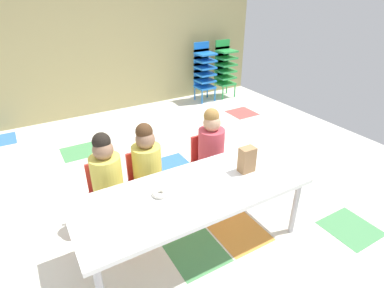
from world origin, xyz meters
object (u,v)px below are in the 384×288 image
(paper_plate_center_table, at_px, (208,195))
(seated_child_middle_seat, at_px, (147,162))
(kid_chair_blue_stack, at_px, (204,69))
(paper_plate_near_edge, at_px, (160,196))
(paper_bag_brown, at_px, (247,160))
(kid_chair_green_stack, at_px, (225,66))
(seated_child_near_camera, at_px, (106,173))
(seated_child_far_right, at_px, (211,144))
(donut_powdered_on_plate, at_px, (160,193))
(craft_table, at_px, (193,195))

(paper_plate_center_table, bearing_deg, seated_child_middle_seat, 105.58)
(seated_child_middle_seat, relative_size, kid_chair_blue_stack, 0.88)
(paper_plate_near_edge, bearing_deg, seated_child_middle_seat, 77.83)
(seated_child_middle_seat, bearing_deg, paper_plate_near_edge, -102.17)
(paper_bag_brown, bearing_deg, kid_chair_blue_stack, 63.80)
(kid_chair_green_stack, bearing_deg, paper_plate_center_table, -127.37)
(seated_child_near_camera, bearing_deg, seated_child_far_right, 0.00)
(seated_child_near_camera, height_order, paper_plate_near_edge, seated_child_near_camera)
(paper_bag_brown, relative_size, paper_plate_center_table, 1.22)
(paper_bag_brown, distance_m, donut_powdered_on_plate, 0.78)
(kid_chair_green_stack, xyz_separation_m, donut_powdered_on_plate, (-2.72, -2.98, 0.01))
(donut_powdered_on_plate, bearing_deg, kid_chair_blue_stack, 52.78)
(seated_child_near_camera, xyz_separation_m, seated_child_middle_seat, (0.37, 0.00, 0.00))
(paper_plate_near_edge, height_order, donut_powdered_on_plate, donut_powdered_on_plate)
(paper_bag_brown, distance_m, paper_plate_near_edge, 0.78)
(kid_chair_green_stack, height_order, donut_powdered_on_plate, kid_chair_green_stack)
(paper_bag_brown, bearing_deg, seated_child_middle_seat, 138.70)
(seated_child_near_camera, distance_m, paper_plate_center_table, 0.90)
(paper_plate_near_edge, bearing_deg, paper_bag_brown, -3.66)
(kid_chair_green_stack, height_order, paper_plate_center_table, kid_chair_green_stack)
(seated_child_middle_seat, relative_size, seated_child_far_right, 1.00)
(paper_plate_center_table, xyz_separation_m, donut_powdered_on_plate, (-0.31, 0.18, 0.02))
(seated_child_near_camera, xyz_separation_m, seated_child_far_right, (1.05, 0.00, 0.00))
(paper_plate_near_edge, xyz_separation_m, donut_powdered_on_plate, (0.00, 0.00, 0.02))
(paper_bag_brown, distance_m, paper_plate_center_table, 0.49)
(paper_plate_near_edge, relative_size, donut_powdered_on_plate, 1.52)
(seated_child_middle_seat, distance_m, paper_plate_center_table, 0.73)
(kid_chair_blue_stack, relative_size, paper_plate_center_table, 5.78)
(craft_table, distance_m, seated_child_middle_seat, 0.61)
(seated_child_near_camera, distance_m, paper_bag_brown, 1.18)
(craft_table, height_order, kid_chair_blue_stack, kid_chair_blue_stack)
(seated_child_near_camera, height_order, donut_powdered_on_plate, seated_child_near_camera)
(seated_child_far_right, height_order, paper_plate_near_edge, seated_child_far_right)
(paper_bag_brown, height_order, paper_plate_near_edge, paper_bag_brown)
(seated_child_middle_seat, xyz_separation_m, donut_powdered_on_plate, (-0.11, -0.53, 0.03))
(seated_child_near_camera, xyz_separation_m, paper_bag_brown, (1.03, -0.58, 0.12))
(kid_chair_blue_stack, relative_size, paper_bag_brown, 4.73)
(craft_table, relative_size, donut_powdered_on_plate, 15.41)
(seated_child_far_right, xyz_separation_m, donut_powdered_on_plate, (-0.80, -0.53, 0.03))
(donut_powdered_on_plate, bearing_deg, craft_table, -13.41)
(seated_child_far_right, relative_size, kid_chair_blue_stack, 0.88)
(kid_chair_blue_stack, height_order, paper_plate_near_edge, kid_chair_blue_stack)
(seated_child_far_right, relative_size, paper_bag_brown, 4.17)
(seated_child_middle_seat, height_order, paper_plate_center_table, seated_child_middle_seat)
(seated_child_middle_seat, bearing_deg, kid_chair_green_stack, 43.23)
(craft_table, distance_m, seated_child_far_right, 0.81)
(seated_child_near_camera, xyz_separation_m, paper_plate_center_table, (0.56, -0.71, 0.01))
(seated_child_near_camera, xyz_separation_m, paper_plate_near_edge, (0.25, -0.53, 0.01))
(craft_table, distance_m, paper_bag_brown, 0.55)
(seated_child_middle_seat, distance_m, kid_chair_blue_stack, 3.26)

